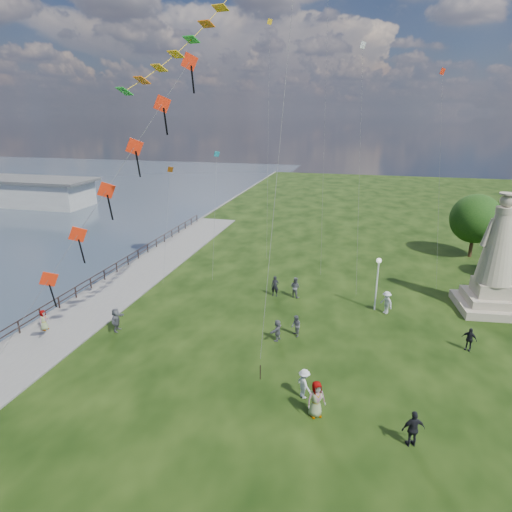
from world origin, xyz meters
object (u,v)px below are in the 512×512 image
(person_3, at_px, (413,429))
(statue, at_px, (495,268))
(person_4, at_px, (316,399))
(person_6, at_px, (275,286))
(person_10, at_px, (44,321))
(person_5, at_px, (116,320))
(person_1, at_px, (296,326))
(person_11, at_px, (277,330))
(person_2, at_px, (304,384))
(person_8, at_px, (386,302))
(lamppost, at_px, (378,273))
(pier_pavilion, at_px, (9,190))
(person_7, at_px, (295,287))
(person_9, at_px, (469,339))

(person_3, bearing_deg, statue, -132.80)
(person_4, bearing_deg, person_6, 78.92)
(statue, bearing_deg, person_10, -165.85)
(person_5, bearing_deg, person_10, 99.70)
(person_6, bearing_deg, statue, -0.74)
(person_3, xyz_separation_m, person_10, (-23.21, 5.05, -0.16))
(person_1, height_order, person_11, person_1)
(person_1, relative_size, person_6, 0.87)
(person_2, xyz_separation_m, person_8, (4.49, 11.32, 0.05))
(lamppost, relative_size, person_5, 2.49)
(pier_pavilion, height_order, lamppost, lamppost)
(person_7, xyz_separation_m, person_9, (11.80, -5.41, -0.09))
(person_4, distance_m, person_10, 19.28)
(person_8, relative_size, person_11, 1.20)
(statue, distance_m, person_11, 16.92)
(lamppost, height_order, person_8, lamppost)
(person_5, bearing_deg, person_2, -111.67)
(lamppost, bearing_deg, person_7, 172.13)
(person_1, relative_size, person_10, 1.02)
(person_8, xyz_separation_m, person_10, (-22.55, -8.48, -0.14))
(pier_pavilion, xyz_separation_m, person_11, (52.56, -34.52, -1.12))
(person_5, height_order, person_7, person_7)
(lamppost, xyz_separation_m, person_1, (-5.12, -5.44, -2.23))
(person_8, height_order, person_10, person_8)
(person_3, relative_size, person_5, 1.07)
(person_6, bearing_deg, person_1, -72.20)
(person_4, xyz_separation_m, person_11, (-3.27, 6.75, -0.23))
(person_5, relative_size, person_9, 1.09)
(person_2, relative_size, person_4, 0.86)
(pier_pavilion, relative_size, person_8, 17.35)
(person_2, relative_size, person_10, 1.13)
(person_9, bearing_deg, pier_pavilion, -178.59)
(person_3, xyz_separation_m, person_4, (-4.38, 0.94, 0.06))
(person_10, bearing_deg, person_5, -67.64)
(statue, height_order, person_8, statue)
(person_2, relative_size, person_7, 0.96)
(pier_pavilion, distance_m, person_5, 55.08)
(pier_pavilion, height_order, person_5, pier_pavilion)
(lamppost, height_order, person_1, lamppost)
(lamppost, bearing_deg, person_1, -133.26)
(person_9, relative_size, person_10, 1.05)
(person_5, height_order, person_8, person_8)
(person_6, distance_m, person_7, 1.61)
(statue, bearing_deg, person_9, -117.71)
(lamppost, distance_m, person_4, 13.50)
(person_1, relative_size, person_7, 0.87)
(pier_pavilion, relative_size, person_6, 17.82)
(lamppost, height_order, person_3, lamppost)
(person_1, xyz_separation_m, person_5, (-11.91, -2.24, 0.09))
(person_2, relative_size, person_6, 0.97)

